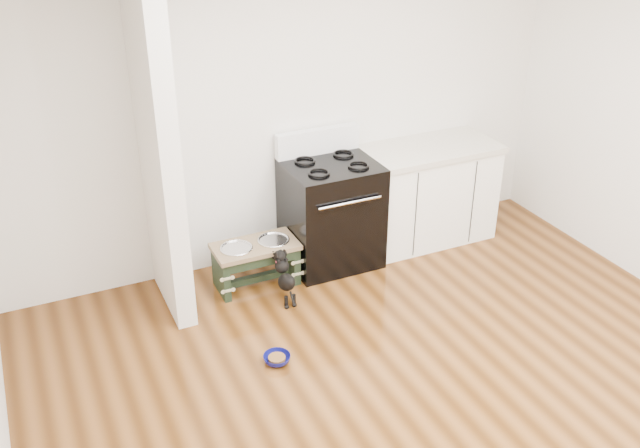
{
  "coord_description": "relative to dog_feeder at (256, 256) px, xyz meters",
  "views": [
    {
      "loc": [
        -2.13,
        -2.77,
        3.23
      ],
      "look_at": [
        -0.02,
        1.8,
        0.59
      ],
      "focal_mm": 40.0,
      "sensor_mm": 36.0,
      "label": 1
    }
  ],
  "objects": [
    {
      "name": "ground",
      "position": [
        0.49,
        -2.05,
        -0.27
      ],
      "size": [
        5.0,
        5.0,
        0.0
      ],
      "primitive_type": "plane",
      "color": "#44250C",
      "rests_on": "ground"
    },
    {
      "name": "room_shell",
      "position": [
        0.49,
        -2.05,
        1.35
      ],
      "size": [
        5.0,
        5.0,
        5.0
      ],
      "color": "silver",
      "rests_on": "ground"
    },
    {
      "name": "partition_wall",
      "position": [
        -0.69,
        0.05,
        1.08
      ],
      "size": [
        0.15,
        0.8,
        2.7
      ],
      "primitive_type": "cube",
      "color": "silver",
      "rests_on": "ground"
    },
    {
      "name": "oven_range",
      "position": [
        0.74,
        0.11,
        0.21
      ],
      "size": [
        0.76,
        0.69,
        1.14
      ],
      "color": "black",
      "rests_on": "ground"
    },
    {
      "name": "cabinet_run",
      "position": [
        1.72,
        0.13,
        0.18
      ],
      "size": [
        1.24,
        0.64,
        0.91
      ],
      "color": "white",
      "rests_on": "ground"
    },
    {
      "name": "dog_feeder",
      "position": [
        0.0,
        0.0,
        0.0
      ],
      "size": [
        0.69,
        0.37,
        0.4
      ],
      "color": "black",
      "rests_on": "ground"
    },
    {
      "name": "puppy",
      "position": [
        0.12,
        -0.32,
        -0.04
      ],
      "size": [
        0.12,
        0.36,
        0.42
      ],
      "color": "black",
      "rests_on": "ground"
    },
    {
      "name": "floor_bowl",
      "position": [
        -0.23,
        -1.03,
        -0.24
      ],
      "size": [
        0.24,
        0.24,
        0.06
      ],
      "rotation": [
        0.0,
        0.0,
        0.24
      ],
      "color": "#0D0E5C",
      "rests_on": "ground"
    }
  ]
}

